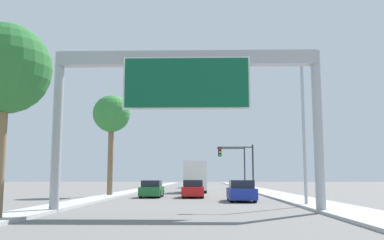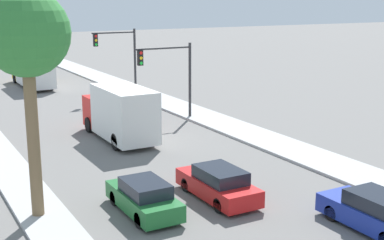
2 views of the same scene
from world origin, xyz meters
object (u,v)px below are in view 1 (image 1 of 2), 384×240
Objects in this scene: palm_tree_foreground at (5,70)px; street_lamp_right at (299,117)px; sign_gantry at (187,86)px; car_mid_left at (152,189)px; car_mid_right at (193,189)px; truck_box_primary at (198,177)px; car_near_right at (241,191)px; truck_box_secondary at (195,177)px; palm_tree_background at (112,115)px; traffic_light_near_intersection at (241,160)px; traffic_light_mid_block at (236,160)px.

palm_tree_foreground is 16.46m from street_lamp_right.
sign_gantry is 3.15× the size of car_mid_left.
car_mid_right is 0.51× the size of truck_box_primary.
car_near_right is at bearing 121.87° from street_lamp_right.
palm_tree_foreground reaches higher than car_near_right.
palm_tree_background reaches higher than truck_box_secondary.
street_lamp_right is at bearing -87.07° from traffic_light_near_intersection.
truck_box_secondary is (0.00, 11.46, 1.02)m from car_mid_right.
truck_box_primary is 1.13× the size of palm_tree_foreground.
palm_tree_background is at bearing -119.38° from traffic_light_mid_block.
car_mid_left is at bearing -107.20° from truck_box_secondary.
car_mid_left is at bearing 177.63° from car_mid_right.
car_near_right is at bearing 70.18° from sign_gantry.
car_near_right is 0.57× the size of palm_tree_foreground.
palm_tree_foreground is at bearing -97.54° from truck_box_primary.
truck_box_secondary reaches higher than car_mid_left.
palm_tree_background reaches higher than traffic_light_mid_block.
traffic_light_mid_block reaches higher than truck_box_primary.
car_mid_right is at bearing -2.37° from car_mid_left.
car_mid_left is 20.81m from palm_tree_foreground.
car_mid_left is 0.58× the size of truck_box_secondary.
sign_gantry is 27.20m from truck_box_secondary.
street_lamp_right is (1.30, -25.37, 1.54)m from traffic_light_near_intersection.
palm_tree_foreground is at bearing -149.17° from sign_gantry.
car_mid_right is 34.48m from truck_box_primary.
street_lamp_right is (10.10, -10.79, 4.62)m from car_mid_left.
street_lamp_right reaches higher than car_near_right.
car_mid_left is 0.71× the size of traffic_light_mid_block.
traffic_light_near_intersection reaches higher than car_near_right.
palm_tree_background is at bearing 113.43° from sign_gantry.
palm_tree_background is at bearing -102.80° from truck_box_primary.
sign_gantry is 40.53m from traffic_light_mid_block.
street_lamp_right is (6.60, 4.72, -0.93)m from sign_gantry.
palm_tree_foreground is at bearing -127.33° from car_near_right.
palm_tree_foreground is (-7.16, -19.64, 5.30)m from car_mid_right.
truck_box_primary is (0.00, 34.46, 1.02)m from car_mid_right.
truck_box_secondary is 0.93× the size of palm_tree_foreground.
truck_box_secondary is (0.00, 26.82, -4.51)m from sign_gantry.
palm_tree_background is (-7.43, 1.77, 6.53)m from car_mid_right.
truck_box_secondary is at bearing 77.03° from palm_tree_foreground.
traffic_light_near_intersection is at bearing 70.06° from palm_tree_foreground.
street_lamp_right is at bearing -81.67° from truck_box_primary.
truck_box_secondary is at bearing 101.56° from car_near_right.
traffic_light_near_intersection is 0.61× the size of street_lamp_right.
street_lamp_right is (6.60, -45.11, 3.58)m from truck_box_primary.
palm_tree_foreground reaches higher than truck_box_primary.
sign_gantry is at bearing -66.57° from palm_tree_background.
car_mid_right is at bearing 121.74° from car_near_right.
palm_tree_background is (-0.26, 21.41, 1.24)m from palm_tree_foreground.
truck_box_secondary is at bearing 106.63° from street_lamp_right.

